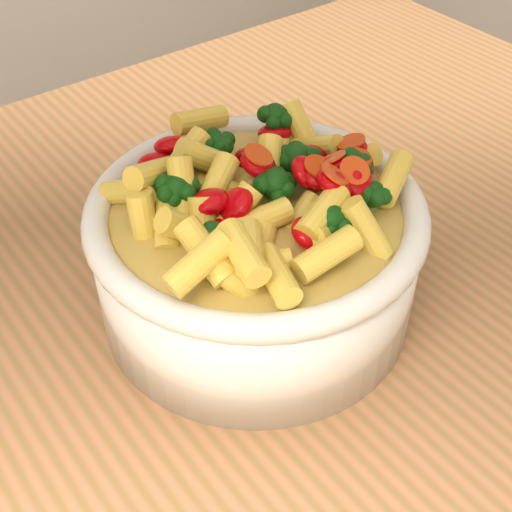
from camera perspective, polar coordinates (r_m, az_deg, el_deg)
table at (r=0.57m, az=-7.31°, el=-15.96°), size 1.20×0.80×0.90m
serving_bowl at (r=0.49m, az=0.00°, el=0.11°), size 0.23×0.23×0.10m
pasta_salad at (r=0.45m, az=0.00°, el=5.85°), size 0.18×0.18×0.04m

